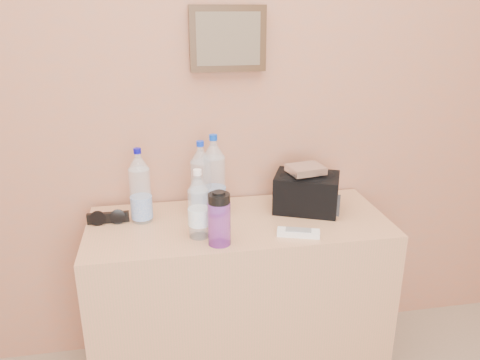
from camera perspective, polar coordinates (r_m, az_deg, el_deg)
name	(u,v)px	position (r m, az deg, el deg)	size (l,w,h in m)	color
picture_frame	(228,39)	(1.90, -1.48, 16.83)	(0.30, 0.03, 0.25)	#382311
dresser	(239,300)	(2.02, -0.14, -14.43)	(1.17, 0.49, 0.73)	#9E7752
pet_large_a	(140,190)	(1.83, -12.06, -1.15)	(0.08, 0.08, 0.29)	silver
pet_large_b	(201,182)	(1.86, -4.74, -0.28)	(0.08, 0.08, 0.30)	silver
pet_large_c	(214,180)	(1.85, -3.18, 0.04)	(0.09, 0.09, 0.33)	silver
pet_small	(199,208)	(1.68, -5.08, -3.39)	(0.07, 0.07, 0.26)	silver
nalgene_bottle	(219,218)	(1.63, -2.55, -4.71)	(0.08, 0.08, 0.20)	purple
sunglasses	(108,218)	(1.88, -15.76, -4.44)	(0.16, 0.06, 0.04)	black
ac_remote	(298,233)	(1.73, 7.13, -6.41)	(0.15, 0.05, 0.02)	white
toiletry_bag	(307,190)	(1.92, 8.12, -1.23)	(0.25, 0.18, 0.17)	black
foil_packet	(306,169)	(1.86, 8.01, 1.31)	(0.13, 0.11, 0.03)	silver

